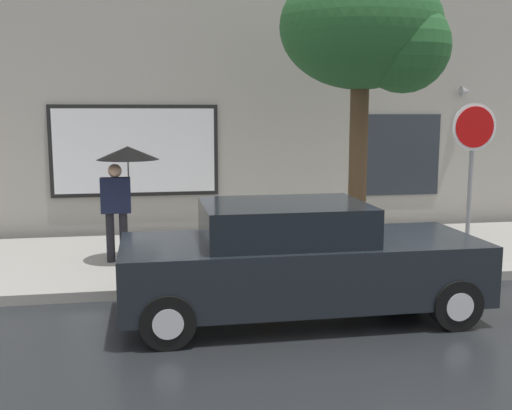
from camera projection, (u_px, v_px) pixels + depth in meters
The scene contains 8 objects.
ground_plane at pixel (348, 311), 8.24m from camera, with size 60.00×60.00×0.00m, color black.
sidewalk at pixel (296, 255), 11.15m from camera, with size 20.00×4.00×0.15m, color gray.
building_facade at pixel (269, 73), 13.06m from camera, with size 20.00×0.67×7.00m.
parked_car at pixel (298, 261), 7.92m from camera, with size 4.61×1.86×1.51m.
fire_hydrant at pixel (267, 243), 9.91m from camera, with size 0.30×0.44×0.82m.
pedestrian_with_umbrella at pixel (124, 170), 10.12m from camera, with size 1.04×1.04×1.94m.
street_tree at pixel (370, 33), 9.97m from camera, with size 2.71×2.30×4.90m.
stop_sign at pixel (473, 152), 9.86m from camera, with size 0.76×0.10×2.65m.
Camera 1 is at (-2.60, -7.59, 2.67)m, focal length 42.86 mm.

